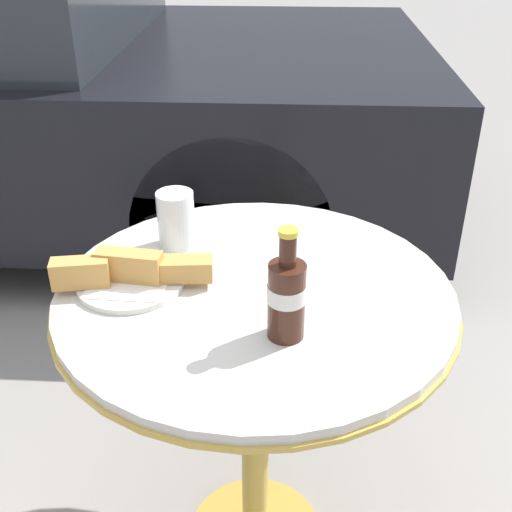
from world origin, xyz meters
TOP-DOWN VIEW (x-y plane):
  - bistro_table at (0.00, 0.00)m, footprint 0.78×0.78m
  - cola_bottle_left at (0.06, -0.14)m, footprint 0.07×0.07m
  - drinking_glass at (-0.18, 0.16)m, footprint 0.08×0.08m
  - lunch_plate_near at (-0.24, -0.00)m, footprint 0.31×0.21m

SIDE VIEW (x-z plane):
  - bistro_table at x=0.00m, z-range 0.25..0.99m
  - lunch_plate_near at x=-0.24m, z-range 0.74..0.81m
  - drinking_glass at x=-0.18m, z-range 0.74..0.86m
  - cola_bottle_left at x=0.06m, z-range 0.72..0.93m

